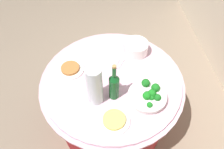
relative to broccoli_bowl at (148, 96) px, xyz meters
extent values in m
plane|color=gray|center=(-0.22, -0.24, -0.78)|extent=(6.00, 6.00, 0.00)
cylinder|color=maroon|center=(-0.22, -0.24, -0.44)|extent=(1.01, 1.01, 0.69)
cylinder|color=#E0B2C6|center=(-0.22, -0.24, -0.08)|extent=(1.16, 1.16, 0.02)
cylinder|color=#E0B2C6|center=(-0.22, -0.24, -0.06)|extent=(1.10, 1.10, 0.03)
cylinder|color=white|center=(0.00, -0.01, -0.02)|extent=(0.26, 0.26, 0.05)
cylinder|color=white|center=(0.00, -0.01, 0.01)|extent=(0.28, 0.28, 0.01)
sphere|color=#197F1E|center=(0.02, -0.02, 0.04)|extent=(0.06, 0.06, 0.06)
sphere|color=#19531E|center=(0.01, -0.01, 0.03)|extent=(0.05, 0.05, 0.05)
sphere|color=#19711E|center=(-0.04, 0.06, 0.04)|extent=(0.06, 0.06, 0.06)
sphere|color=#19781E|center=(0.09, -0.01, 0.03)|extent=(0.04, 0.04, 0.04)
sphere|color=#19731E|center=(0.03, 0.02, 0.02)|extent=(0.04, 0.04, 0.04)
sphere|color=#197B1E|center=(0.00, 0.02, 0.04)|extent=(0.06, 0.06, 0.06)
sphere|color=#196B1E|center=(0.04, 0.06, 0.03)|extent=(0.05, 0.05, 0.05)
sphere|color=#196A1E|center=(-0.09, 0.00, 0.04)|extent=(0.06, 0.06, 0.06)
cylinder|color=white|center=(-0.49, -0.01, -0.04)|extent=(0.21, 0.21, 0.01)
cylinder|color=white|center=(-0.49, -0.01, -0.03)|extent=(0.21, 0.21, 0.01)
cylinder|color=white|center=(-0.49, -0.01, -0.02)|extent=(0.21, 0.21, 0.01)
cylinder|color=white|center=(-0.49, -0.01, -0.01)|extent=(0.21, 0.21, 0.01)
cylinder|color=white|center=(-0.49, -0.01, 0.00)|extent=(0.21, 0.21, 0.01)
cylinder|color=white|center=(-0.49, -0.01, 0.01)|extent=(0.21, 0.21, 0.01)
cylinder|color=white|center=(-0.49, -0.01, 0.02)|extent=(0.21, 0.21, 0.01)
cylinder|color=white|center=(-0.49, -0.01, 0.03)|extent=(0.21, 0.21, 0.01)
cylinder|color=white|center=(-0.49, -0.01, 0.04)|extent=(0.21, 0.21, 0.01)
cylinder|color=white|center=(-0.49, -0.01, 0.05)|extent=(0.21, 0.21, 0.01)
cylinder|color=white|center=(-0.49, -0.01, 0.06)|extent=(0.21, 0.21, 0.01)
cylinder|color=#114D1E|center=(-0.05, -0.24, 0.06)|extent=(0.07, 0.07, 0.20)
cone|color=#114D1E|center=(-0.05, -0.24, 0.18)|extent=(0.07, 0.07, 0.04)
cylinder|color=#114D1E|center=(-0.05, -0.24, 0.24)|extent=(0.03, 0.03, 0.08)
cylinder|color=#B2844C|center=(-0.05, -0.24, 0.28)|extent=(0.03, 0.03, 0.02)
cylinder|color=silver|center=(-0.03, -0.37, 0.13)|extent=(0.11, 0.11, 0.34)
sphere|color=#E5B26B|center=(-0.01, -0.37, 0.00)|extent=(0.06, 0.06, 0.06)
sphere|color=#E5B26B|center=(-0.04, -0.35, 0.00)|extent=(0.06, 0.06, 0.06)
sphere|color=#E5B26B|center=(-0.04, -0.39, 0.00)|extent=(0.06, 0.06, 0.06)
sphere|color=#72C64C|center=(-0.02, -0.36, 0.05)|extent=(0.06, 0.06, 0.06)
sphere|color=#72C64C|center=(-0.05, -0.36, 0.05)|extent=(0.06, 0.06, 0.06)
sphere|color=#72C64C|center=(-0.03, -0.39, 0.05)|extent=(0.06, 0.06, 0.06)
sphere|color=red|center=(-0.03, -0.35, 0.10)|extent=(0.06, 0.06, 0.06)
sphere|color=red|center=(-0.05, -0.38, 0.10)|extent=(0.06, 0.06, 0.06)
sphere|color=red|center=(-0.02, -0.39, 0.10)|extent=(0.06, 0.06, 0.06)
cylinder|color=silver|center=(-0.40, -0.17, -0.04)|extent=(0.14, 0.09, 0.01)
cylinder|color=silver|center=(-0.38, -0.13, -0.04)|extent=(0.14, 0.09, 0.01)
sphere|color=silver|center=(-0.32, -0.19, -0.04)|extent=(0.01, 0.01, 0.01)
cylinder|color=white|center=(-0.34, -0.57, -0.04)|extent=(0.22, 0.22, 0.01)
cylinder|color=#B77038|center=(-0.34, -0.57, -0.02)|extent=(0.15, 0.15, 0.02)
cylinder|color=white|center=(0.15, -0.26, -0.04)|extent=(0.22, 0.22, 0.01)
cylinder|color=#EACC60|center=(0.15, -0.26, -0.02)|extent=(0.16, 0.16, 0.02)
cube|color=white|center=(-0.26, -0.39, -0.02)|extent=(0.05, 0.01, 0.05)
cube|color=maroon|center=(-0.26, -0.39, 0.00)|extent=(0.05, 0.01, 0.01)
camera|label=1|loc=(0.83, -0.33, 1.30)|focal=34.43mm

